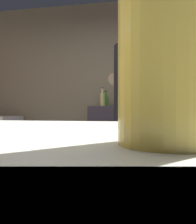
{
  "coord_description": "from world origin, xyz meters",
  "views": [
    {
      "loc": [
        0.12,
        -1.27,
        1.07
      ],
      "look_at": [
        0.03,
        -0.75,
        1.07
      ],
      "focal_mm": 36.67,
      "sensor_mm": 36.0,
      "label": 1
    }
  ],
  "objects_px": {
    "bottle_soy": "(128,99)",
    "bottle_hot_sauce": "(102,99)",
    "bottle_olive_oil": "(127,100)",
    "bartender": "(140,123)",
    "mixing_bowl": "(127,126)",
    "chefs_knife": "(175,130)",
    "bottle_vinegar": "(106,100)",
    "pint_glass_near": "(168,43)"
  },
  "relations": [
    {
      "from": "mixing_bowl",
      "to": "bottle_hot_sauce",
      "type": "xyz_separation_m",
      "value": [
        -0.41,
        1.26,
        0.29
      ]
    },
    {
      "from": "bartender",
      "to": "mixing_bowl",
      "type": "height_order",
      "value": "bartender"
    },
    {
      "from": "bottle_olive_oil",
      "to": "bartender",
      "type": "bearing_deg",
      "value": -84.04
    },
    {
      "from": "mixing_bowl",
      "to": "bottle_soy",
      "type": "relative_size",
      "value": 0.88
    },
    {
      "from": "mixing_bowl",
      "to": "pint_glass_near",
      "type": "xyz_separation_m",
      "value": [
        0.12,
        -1.71,
        0.18
      ]
    },
    {
      "from": "mixing_bowl",
      "to": "chefs_knife",
      "type": "height_order",
      "value": "mixing_bowl"
    },
    {
      "from": "bottle_soy",
      "to": "bottle_hot_sauce",
      "type": "height_order",
      "value": "bottle_hot_sauce"
    },
    {
      "from": "pint_glass_near",
      "to": "bottle_hot_sauce",
      "type": "distance_m",
      "value": 3.02
    },
    {
      "from": "bartender",
      "to": "bottle_vinegar",
      "type": "relative_size",
      "value": 7.69
    },
    {
      "from": "bottle_soy",
      "to": "bottle_hot_sauce",
      "type": "xyz_separation_m",
      "value": [
        -0.35,
        0.02,
        0.01
      ]
    },
    {
      "from": "chefs_knife",
      "to": "bottle_olive_oil",
      "type": "bearing_deg",
      "value": 120.59
    },
    {
      "from": "bottle_soy",
      "to": "mixing_bowl",
      "type": "bearing_deg",
      "value": -87.57
    },
    {
      "from": "bottle_vinegar",
      "to": "bottle_hot_sauce",
      "type": "xyz_separation_m",
      "value": [
        -0.03,
        -0.12,
        0.01
      ]
    },
    {
      "from": "mixing_bowl",
      "to": "bottle_olive_oil",
      "type": "distance_m",
      "value": 1.4
    },
    {
      "from": "chefs_knife",
      "to": "bottle_hot_sauce",
      "type": "distance_m",
      "value": 1.5
    },
    {
      "from": "bottle_vinegar",
      "to": "bottle_hot_sauce",
      "type": "bearing_deg",
      "value": -105.21
    },
    {
      "from": "mixing_bowl",
      "to": "bottle_soy",
      "type": "bearing_deg",
      "value": 92.43
    },
    {
      "from": "mixing_bowl",
      "to": "bottle_hot_sauce",
      "type": "relative_size",
      "value": 0.84
    },
    {
      "from": "bartender",
      "to": "bottle_olive_oil",
      "type": "xyz_separation_m",
      "value": [
        -0.18,
        1.75,
        0.23
      ]
    },
    {
      "from": "bottle_soy",
      "to": "bottle_olive_oil",
      "type": "bearing_deg",
      "value": 99.93
    },
    {
      "from": "bottle_vinegar",
      "to": "bottle_olive_oil",
      "type": "relative_size",
      "value": 0.9
    },
    {
      "from": "bottle_vinegar",
      "to": "bottle_hot_sauce",
      "type": "height_order",
      "value": "bottle_hot_sauce"
    },
    {
      "from": "mixing_bowl",
      "to": "bottle_vinegar",
      "type": "xyz_separation_m",
      "value": [
        -0.37,
        1.38,
        0.27
      ]
    },
    {
      "from": "chefs_knife",
      "to": "bottle_vinegar",
      "type": "bearing_deg",
      "value": 130.89
    },
    {
      "from": "bottle_vinegar",
      "to": "chefs_knife",
      "type": "bearing_deg",
      "value": -60.71
    },
    {
      "from": "bottle_hot_sauce",
      "to": "bottle_soy",
      "type": "bearing_deg",
      "value": -3.08
    },
    {
      "from": "bartender",
      "to": "bottle_soy",
      "type": "height_order",
      "value": "bartender"
    },
    {
      "from": "mixing_bowl",
      "to": "bottle_vinegar",
      "type": "bearing_deg",
      "value": 105.09
    },
    {
      "from": "bottle_hot_sauce",
      "to": "bottle_olive_oil",
      "type": "xyz_separation_m",
      "value": [
        0.33,
        0.11,
        -0.01
      ]
    },
    {
      "from": "bartender",
      "to": "bottle_vinegar",
      "type": "height_order",
      "value": "bartender"
    },
    {
      "from": "bottle_hot_sauce",
      "to": "pint_glass_near",
      "type": "bearing_deg",
      "value": -79.89
    },
    {
      "from": "chefs_knife",
      "to": "pint_glass_near",
      "type": "height_order",
      "value": "pint_glass_near"
    },
    {
      "from": "chefs_knife",
      "to": "bottle_soy",
      "type": "xyz_separation_m",
      "value": [
        -0.44,
        1.21,
        0.31
      ]
    },
    {
      "from": "chefs_knife",
      "to": "bottle_olive_oil",
      "type": "relative_size",
      "value": 0.98
    },
    {
      "from": "mixing_bowl",
      "to": "chefs_knife",
      "type": "distance_m",
      "value": 0.39
    },
    {
      "from": "chefs_knife",
      "to": "bartender",
      "type": "bearing_deg",
      "value": -113.05
    },
    {
      "from": "mixing_bowl",
      "to": "bottle_olive_oil",
      "type": "bearing_deg",
      "value": 93.15
    },
    {
      "from": "bartender",
      "to": "mixing_bowl",
      "type": "bearing_deg",
      "value": 17.55
    },
    {
      "from": "bartender",
      "to": "bottle_olive_oil",
      "type": "relative_size",
      "value": 6.94
    },
    {
      "from": "bartender",
      "to": "bottle_hot_sauce",
      "type": "distance_m",
      "value": 1.73
    },
    {
      "from": "bartender",
      "to": "bottle_soy",
      "type": "relative_size",
      "value": 6.92
    },
    {
      "from": "pint_glass_near",
      "to": "bottle_hot_sauce",
      "type": "bearing_deg",
      "value": 100.11
    }
  ]
}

